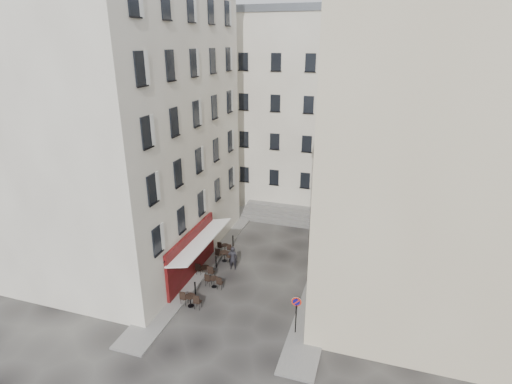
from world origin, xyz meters
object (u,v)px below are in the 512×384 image
at_px(bistro_table_b, 214,281).
at_px(pedestrian, 233,258).
at_px(bistro_table_a, 191,300).
at_px(no_parking_sign, 296,308).

distance_m(bistro_table_b, pedestrian, 2.63).
height_order(bistro_table_a, pedestrian, pedestrian).
bearing_deg(no_parking_sign, bistro_table_a, 173.52).
xyz_separation_m(bistro_table_a, bistro_table_b, (0.55, 2.40, -0.05)).
distance_m(bistro_table_a, pedestrian, 5.06).
relative_size(no_parking_sign, bistro_table_a, 1.74).
relative_size(bistro_table_b, pedestrian, 0.70).
bearing_deg(no_parking_sign, bistro_table_b, 152.85).
height_order(no_parking_sign, bistro_table_a, no_parking_sign).
xyz_separation_m(no_parking_sign, bistro_table_a, (-6.80, 0.50, -1.24)).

